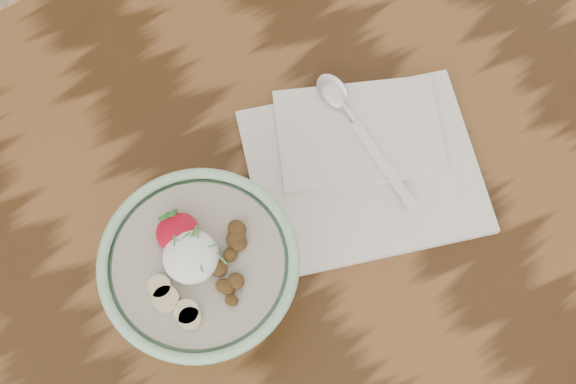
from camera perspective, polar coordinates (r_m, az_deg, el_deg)
table at (r=89.71cm, az=-1.23°, el=-8.85°), size 160.00×90.00×75.00cm
breakfast_bowl at (r=75.30cm, az=-6.12°, el=-5.76°), size 18.12×18.12×12.12cm
napkin at (r=84.93cm, az=5.33°, el=2.08°), size 28.76×25.98×1.46cm
spoon at (r=86.08cm, az=4.07°, el=5.92°), size 3.11×17.99×0.94cm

